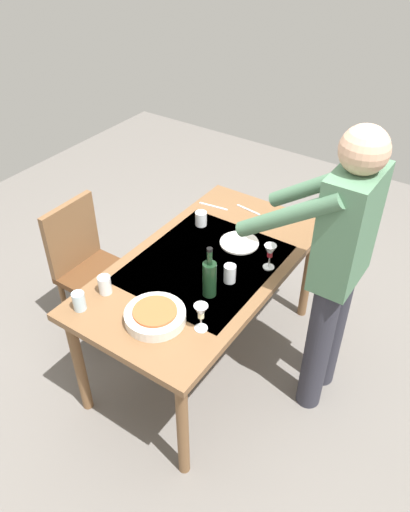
% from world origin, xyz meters
% --- Properties ---
extents(ground_plane, '(6.00, 6.00, 0.00)m').
position_xyz_m(ground_plane, '(0.00, 0.00, 0.00)').
color(ground_plane, '#66605B').
extents(dining_table, '(1.56, 0.84, 0.76)m').
position_xyz_m(dining_table, '(0.00, 0.00, 0.68)').
color(dining_table, brown).
rests_on(dining_table, ground_plane).
extents(chair_near, '(0.40, 0.40, 0.91)m').
position_xyz_m(chair_near, '(0.16, -0.80, 0.53)').
color(chair_near, '#523019').
rests_on(chair_near, ground_plane).
extents(person_server, '(0.42, 0.61, 1.69)m').
position_xyz_m(person_server, '(-0.16, 0.68, 0.96)').
color(person_server, '#2D2D38').
rests_on(person_server, ground_plane).
extents(wine_bottle, '(0.07, 0.07, 0.30)m').
position_xyz_m(wine_bottle, '(0.20, 0.16, 0.87)').
color(wine_bottle, black).
rests_on(wine_bottle, dining_table).
extents(wine_glass_left, '(0.07, 0.07, 0.15)m').
position_xyz_m(wine_glass_left, '(0.43, 0.27, 0.87)').
color(wine_glass_left, white).
rests_on(wine_glass_left, dining_table).
extents(wine_glass_right, '(0.07, 0.07, 0.15)m').
position_xyz_m(wine_glass_right, '(-0.17, 0.31, 0.87)').
color(wine_glass_right, white).
rests_on(wine_glass_right, dining_table).
extents(water_cup_near_left, '(0.06, 0.06, 0.10)m').
position_xyz_m(water_cup_near_left, '(0.66, -0.31, 0.81)').
color(water_cup_near_left, silver).
rests_on(water_cup_near_left, dining_table).
extents(water_cup_near_right, '(0.07, 0.07, 0.10)m').
position_xyz_m(water_cup_near_right, '(0.05, 0.20, 0.82)').
color(water_cup_near_right, silver).
rests_on(water_cup_near_right, dining_table).
extents(water_cup_far_left, '(0.07, 0.07, 0.09)m').
position_xyz_m(water_cup_far_left, '(-0.30, -0.24, 0.81)').
color(water_cup_far_left, silver).
rests_on(water_cup_far_left, dining_table).
extents(water_cup_far_right, '(0.07, 0.07, 0.10)m').
position_xyz_m(water_cup_far_right, '(0.49, -0.29, 0.81)').
color(water_cup_far_right, silver).
rests_on(water_cup_far_right, dining_table).
extents(serving_bowl_pasta, '(0.30, 0.30, 0.07)m').
position_xyz_m(serving_bowl_pasta, '(0.51, 0.05, 0.80)').
color(serving_bowl_pasta, silver).
rests_on(serving_bowl_pasta, dining_table).
extents(dinner_plate_near, '(0.23, 0.23, 0.01)m').
position_xyz_m(dinner_plate_near, '(-0.27, 0.06, 0.77)').
color(dinner_plate_near, silver).
rests_on(dinner_plate_near, dining_table).
extents(table_knife, '(0.04, 0.20, 0.00)m').
position_xyz_m(table_knife, '(-0.52, -0.29, 0.77)').
color(table_knife, silver).
rests_on(table_knife, dining_table).
extents(table_fork, '(0.04, 0.18, 0.00)m').
position_xyz_m(table_fork, '(-0.61, -0.08, 0.77)').
color(table_fork, silver).
rests_on(table_fork, dining_table).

